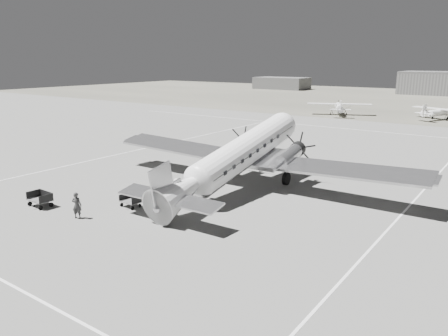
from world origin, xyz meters
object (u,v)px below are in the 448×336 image
baggage_cart_near (130,201)px  ground_crew (77,205)px  baggage_cart_far (40,199)px  ramp_agent (168,189)px  shed_secondary (282,83)px  light_plane_right (439,114)px  dc3_airliner (239,157)px  passenger (176,188)px  light_plane_left (339,109)px

baggage_cart_near → ground_crew: bearing=-104.2°
baggage_cart_far → baggage_cart_near: bearing=36.7°
ground_crew → ramp_agent: ramp_agent is taller
shed_secondary → baggage_cart_far: 130.20m
light_plane_right → ground_crew: 66.08m
dc3_airliner → passenger: (-2.78, -4.21, -1.93)m
light_plane_right → baggage_cart_near: bearing=-73.7°
light_plane_right → ramp_agent: size_ratio=5.38×
light_plane_left → ground_crew: bearing=-108.2°
dc3_airliner → shed_secondary: bearing=115.2°
baggage_cart_far → ramp_agent: ramp_agent is taller
light_plane_left → ramp_agent: light_plane_left is taller
baggage_cart_far → shed_secondary: bearing=113.1°
baggage_cart_near → passenger: (1.13, 3.55, 0.30)m
light_plane_right → baggage_cart_near: 62.43m
baggage_cart_near → ramp_agent: ramp_agent is taller
baggage_cart_far → ground_crew: (4.11, 0.04, 0.37)m
light_plane_left → light_plane_right: bearing=-12.3°
ground_crew → passenger: ground_crew is taller
baggage_cart_far → ramp_agent: (6.60, 5.92, 0.48)m
light_plane_left → baggage_cart_far: 62.00m
shed_secondary → ramp_agent: shed_secondary is taller
light_plane_right → ground_crew: bearing=-74.3°
light_plane_left → baggage_cart_far: size_ratio=6.47×
light_plane_right → passenger: 58.75m
shed_secondary → baggage_cart_far: (45.90, -121.83, -1.49)m
shed_secondary → ground_crew: bearing=-67.7°
light_plane_right → ground_crew: (-10.18, -65.29, -0.23)m
ramp_agent → passenger: size_ratio=1.36×
dc3_airliner → light_plane_left: bearing=101.3°
shed_secondary → ramp_agent: 127.25m
shed_secondary → passenger: 126.07m
light_plane_left → passenger: (8.48, -54.85, -0.49)m
dc3_airliner → light_plane_right: bearing=83.3°
light_plane_left → ground_crew: (6.20, -61.92, -0.34)m
dc3_airliner → passenger: 5.40m
light_plane_left → ramp_agent: size_ratio=5.91×
light_plane_left → light_plane_right: size_ratio=1.10×
dc3_airliner → baggage_cart_far: bearing=-130.3°
ground_crew → light_plane_right: bearing=-123.4°
shed_secondary → light_plane_left: shed_secondary is taller
shed_secondary → ground_crew: size_ratio=10.28×
baggage_cart_near → ground_crew: (-1.15, -3.53, 0.45)m
ramp_agent → passenger: bearing=27.0°
baggage_cart_far → passenger: size_ratio=1.24×
shed_secondary → dc3_airliner: 123.46m
ramp_agent → passenger: 1.24m
passenger → baggage_cart_near: bearing=168.6°
shed_secondary → baggage_cart_near: (51.15, -118.26, -1.58)m
shed_secondary → light_plane_right: size_ratio=1.69×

